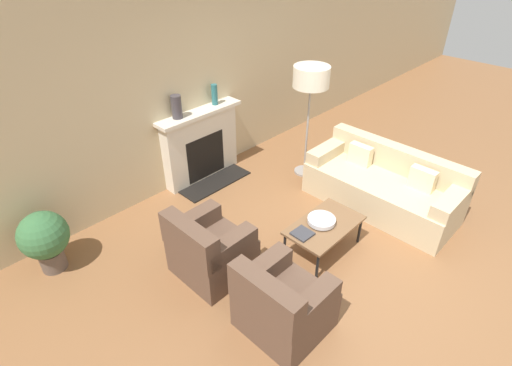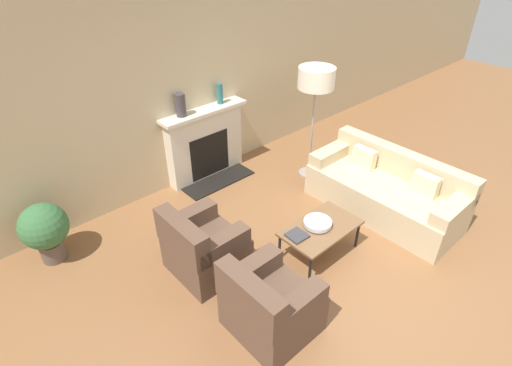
# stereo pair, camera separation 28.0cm
# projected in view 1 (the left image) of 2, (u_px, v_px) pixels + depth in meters

# --- Properties ---
(ground_plane) EXTENTS (18.00, 18.00, 0.00)m
(ground_plane) POSITION_uv_depth(u_px,v_px,m) (357.00, 257.00, 4.68)
(ground_plane) COLOR brown
(wall_back) EXTENTS (18.00, 0.06, 2.90)m
(wall_back) POSITION_uv_depth(u_px,v_px,m) (196.00, 81.00, 5.51)
(wall_back) COLOR #C6B289
(wall_back) RESTS_ON ground_plane
(fireplace) EXTENTS (1.35, 0.59, 1.08)m
(fireplace) POSITION_uv_depth(u_px,v_px,m) (202.00, 146.00, 5.87)
(fireplace) COLOR beige
(fireplace) RESTS_ON ground_plane
(couch) EXTENTS (0.86, 1.99, 0.79)m
(couch) POSITION_uv_depth(u_px,v_px,m) (383.00, 186.00, 5.37)
(couch) COLOR #CCB78E
(couch) RESTS_ON ground_plane
(armchair_near) EXTENTS (0.73, 0.76, 0.81)m
(armchair_near) POSITION_uv_depth(u_px,v_px,m) (282.00, 304.00, 3.70)
(armchair_near) COLOR brown
(armchair_near) RESTS_ON ground_plane
(armchair_far) EXTENTS (0.73, 0.76, 0.81)m
(armchair_far) POSITION_uv_depth(u_px,v_px,m) (209.00, 250.00, 4.31)
(armchair_far) COLOR brown
(armchair_far) RESTS_ON ground_plane
(coffee_table) EXTENTS (0.92, 0.54, 0.39)m
(coffee_table) POSITION_uv_depth(u_px,v_px,m) (324.00, 226.00, 4.59)
(coffee_table) COLOR brown
(coffee_table) RESTS_ON ground_plane
(bowl) EXTENTS (0.32, 0.32, 0.07)m
(bowl) POSITION_uv_depth(u_px,v_px,m) (321.00, 220.00, 4.57)
(bowl) COLOR silver
(bowl) RESTS_ON coffee_table
(book) EXTENTS (0.21, 0.21, 0.02)m
(book) POSITION_uv_depth(u_px,v_px,m) (302.00, 234.00, 4.42)
(book) COLOR #38383D
(book) RESTS_ON coffee_table
(floor_lamp) EXTENTS (0.51, 0.51, 1.67)m
(floor_lamp) POSITION_uv_depth(u_px,v_px,m) (311.00, 81.00, 5.45)
(floor_lamp) COLOR gray
(floor_lamp) RESTS_ON ground_plane
(mantel_vase_left) EXTENTS (0.14, 0.14, 0.32)m
(mantel_vase_left) POSITION_uv_depth(u_px,v_px,m) (177.00, 107.00, 5.28)
(mantel_vase_left) COLOR #3D383D
(mantel_vase_left) RESTS_ON fireplace
(mantel_vase_center_left) EXTENTS (0.09, 0.09, 0.30)m
(mantel_vase_center_left) POSITION_uv_depth(u_px,v_px,m) (215.00, 95.00, 5.68)
(mantel_vase_center_left) COLOR #28666B
(mantel_vase_center_left) RESTS_ON fireplace
(potted_plant) EXTENTS (0.53, 0.53, 0.75)m
(potted_plant) POSITION_uv_depth(u_px,v_px,m) (44.00, 238.00, 4.30)
(potted_plant) COLOR brown
(potted_plant) RESTS_ON ground_plane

